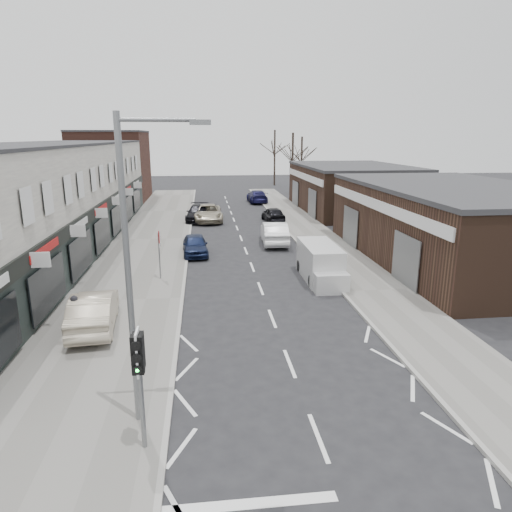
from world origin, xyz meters
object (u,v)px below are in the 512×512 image
object	(u,v)px
street_lamp	(134,259)
parked_car_right_a	(274,233)
parked_car_left_c	(208,213)
parked_car_right_b	(273,214)
pedestrian	(76,316)
parked_car_left_a	(195,245)
warning_sign	(159,241)
white_van	(320,263)
parked_car_right_c	(257,196)
sedan_on_pavement	(94,310)
traffic_light	(139,363)
parked_car_left_b	(198,213)

from	to	relation	value
street_lamp	parked_car_right_a	world-z (taller)	street_lamp
parked_car_left_c	parked_car_right_b	bearing A→B (deg)	-9.58
pedestrian	parked_car_left_a	distance (m)	13.19
warning_sign	white_van	size ratio (longest dim) A/B	0.55
white_van	pedestrian	world-z (taller)	white_van
warning_sign	parked_car_left_a	distance (m)	5.82
parked_car_left_c	parked_car_right_c	bearing A→B (deg)	61.91
white_van	sedan_on_pavement	bearing A→B (deg)	-151.84
parked_car_right_a	white_van	bearing A→B (deg)	101.13
street_lamp	parked_car_left_c	bearing A→B (deg)	85.96
sedan_on_pavement	parked_car_right_c	xyz separation A→B (m)	(10.73, 35.47, -0.14)
white_van	parked_car_left_a	world-z (taller)	white_van
warning_sign	parked_car_left_a	xyz separation A→B (m)	(1.76, 5.33, -1.53)
white_van	parked_car_right_b	distance (m)	17.43
traffic_light	white_van	bearing A→B (deg)	59.38
street_lamp	white_van	xyz separation A→B (m)	(7.93, 11.96, -3.71)
parked_car_right_a	warning_sign	bearing A→B (deg)	50.29
white_van	parked_car_right_c	size ratio (longest dim) A/B	0.99
pedestrian	parked_car_left_c	world-z (taller)	pedestrian
parked_car_right_a	pedestrian	bearing A→B (deg)	59.94
traffic_light	sedan_on_pavement	size ratio (longest dim) A/B	0.68
parked_car_left_c	parked_car_right_c	xyz separation A→B (m)	(5.89, 11.60, -0.03)
white_van	parked_car_left_c	distance (m)	19.19
traffic_light	parked_car_right_c	size ratio (longest dim) A/B	0.62
street_lamp	parked_car_right_a	distance (m)	22.07
warning_sign	parked_car_right_a	xyz separation A→B (m)	(7.41, 7.86, -1.40)
sedan_on_pavement	pedestrian	xyz separation A→B (m)	(-0.50, -0.72, 0.08)
white_van	parked_car_left_c	size ratio (longest dim) A/B	0.91
traffic_light	pedestrian	distance (m)	7.79
traffic_light	parked_car_right_c	bearing A→B (deg)	79.61
white_van	parked_car_right_c	xyz separation A→B (m)	(0.10, 29.90, -0.18)
sedan_on_pavement	parked_car_left_b	xyz separation A→B (m)	(3.96, 24.16, -0.15)
parked_car_left_c	parked_car_right_a	size ratio (longest dim) A/B	1.12
pedestrian	sedan_on_pavement	bearing A→B (deg)	-126.83
parked_car_right_a	parked_car_left_c	bearing A→B (deg)	-60.62
parked_car_right_b	street_lamp	bearing A→B (deg)	70.20
parked_car_right_b	pedestrian	bearing A→B (deg)	60.14
traffic_light	warning_sign	bearing A→B (deg)	93.10
parked_car_right_a	parked_car_right_c	world-z (taller)	parked_car_right_a
warning_sign	parked_car_left_b	world-z (taller)	warning_sign
parked_car_right_c	street_lamp	bearing A→B (deg)	77.78
street_lamp	warning_sign	size ratio (longest dim) A/B	2.96
parked_car_left_b	parked_car_left_c	world-z (taller)	parked_car_left_c
traffic_light	parked_car_left_a	size ratio (longest dim) A/B	0.79
traffic_light	pedestrian	size ratio (longest dim) A/B	1.88
warning_sign	parked_car_left_b	bearing A→B (deg)	83.95
traffic_light	white_van	size ratio (longest dim) A/B	0.63
street_lamp	parked_car_left_b	size ratio (longest dim) A/B	1.60
street_lamp	parked_car_left_c	world-z (taller)	street_lamp
traffic_light	street_lamp	xyz separation A→B (m)	(-0.13, 1.22, 2.20)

